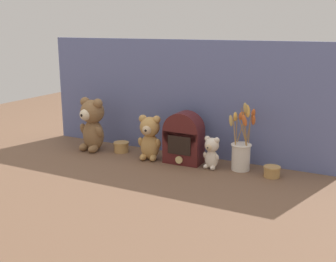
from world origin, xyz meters
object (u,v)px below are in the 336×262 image
teddy_bear_large (92,123)px  decorative_tin_short (121,147)px  teddy_bear_small (211,152)px  teddy_bear_medium (150,137)px  vintage_radio (184,138)px  decorative_tin_tall (272,172)px  flower_vase (241,150)px

teddy_bear_large → decorative_tin_short: teddy_bear_large is taller
decorative_tin_short → teddy_bear_small: bearing=-3.1°
teddy_bear_large → teddy_bear_medium: (0.35, 0.01, -0.03)m
vintage_radio → decorative_tin_tall: size_ratio=3.38×
teddy_bear_small → vintage_radio: vintage_radio is taller
teddy_bear_small → decorative_tin_short: bearing=176.9°
teddy_bear_large → teddy_bear_medium: 0.35m
decorative_tin_tall → flower_vase: bearing=169.4°
vintage_radio → flower_vase: bearing=5.1°
teddy_bear_small → flower_vase: (0.13, 0.04, 0.02)m
vintage_radio → decorative_tin_tall: 0.45m
teddy_bear_large → teddy_bear_small: size_ratio=1.86×
teddy_bear_small → teddy_bear_medium: bearing=-177.9°
flower_vase → decorative_tin_short: (-0.66, -0.02, -0.07)m
decorative_tin_tall → teddy_bear_medium: bearing=-177.5°
vintage_radio → decorative_tin_short: vintage_radio is taller
teddy_bear_small → vintage_radio: size_ratio=0.61×
teddy_bear_large → vintage_radio: bearing=3.8°
teddy_bear_medium → decorative_tin_tall: teddy_bear_medium is taller
teddy_bear_medium → teddy_bear_small: (0.33, 0.01, -0.04)m
teddy_bear_large → decorative_tin_tall: bearing=1.9°
teddy_bear_large → decorative_tin_tall: size_ratio=3.81×
decorative_tin_tall → decorative_tin_short: size_ratio=0.92×
teddy_bear_small → flower_vase: flower_vase is taller
teddy_bear_medium → vintage_radio: vintage_radio is taller
teddy_bear_small → vintage_radio: bearing=173.3°
teddy_bear_large → flower_vase: bearing=4.3°
teddy_bear_large → flower_vase: 0.81m
teddy_bear_large → flower_vase: (0.81, 0.06, -0.05)m
decorative_tin_tall → decorative_tin_short: (-0.81, 0.01, 0.00)m
teddy_bear_large → decorative_tin_tall: 0.97m
teddy_bear_small → teddy_bear_large: bearing=-178.6°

